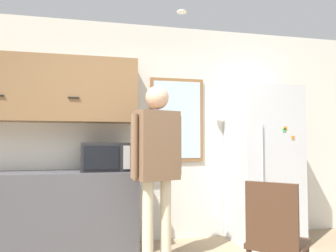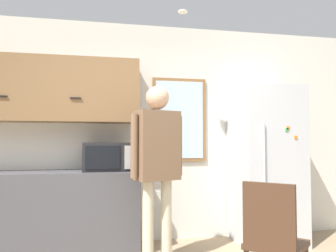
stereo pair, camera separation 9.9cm
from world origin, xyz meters
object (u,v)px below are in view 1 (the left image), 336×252
(person, at_px, (157,154))
(chair, at_px, (276,237))
(microwave, at_px, (105,157))
(refrigerator, at_px, (263,164))

(person, xyz_separation_m, chair, (0.70, -1.01, -0.58))
(person, bearing_deg, microwave, 111.70)
(person, height_order, refrigerator, refrigerator)
(microwave, height_order, person, person)
(microwave, xyz_separation_m, refrigerator, (1.91, -0.08, -0.11))
(person, distance_m, refrigerator, 1.50)
(person, height_order, chair, person)
(microwave, distance_m, person, 0.74)
(person, xyz_separation_m, refrigerator, (1.42, 0.48, -0.15))
(person, distance_m, chair, 1.36)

